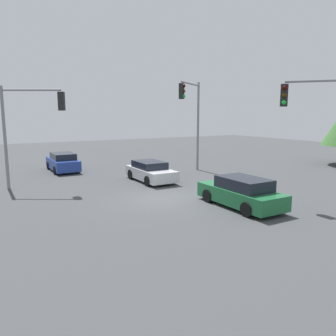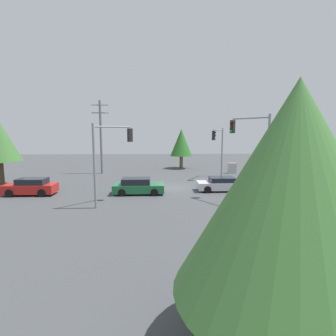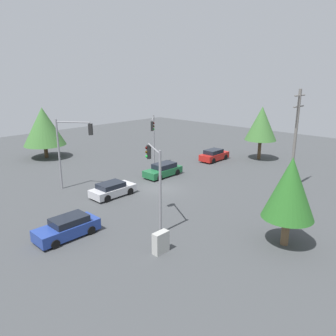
{
  "view_description": "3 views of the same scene",
  "coord_description": "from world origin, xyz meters",
  "px_view_note": "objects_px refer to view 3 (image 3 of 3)",
  "views": [
    {
      "loc": [
        14.6,
        -8.05,
        4.36
      ],
      "look_at": [
        -1.01,
        0.92,
        1.42
      ],
      "focal_mm": 35.0,
      "sensor_mm": 36.0,
      "label": 1
    },
    {
      "loc": [
        1.36,
        25.58,
        5.54
      ],
      "look_at": [
        0.34,
        -1.6,
        1.76
      ],
      "focal_mm": 28.0,
      "sensor_mm": 36.0,
      "label": 2
    },
    {
      "loc": [
        -21.49,
        -21.68,
        10.77
      ],
      "look_at": [
        0.74,
        -0.52,
        2.03
      ],
      "focal_mm": 35.0,
      "sensor_mm": 36.0,
      "label": 3
    }
  ],
  "objects_px": {
    "sedan_green": "(163,170)",
    "electrical_cabinet": "(161,242)",
    "sedan_red": "(214,155)",
    "sedan_blue": "(68,228)",
    "sedan_silver": "(112,189)",
    "traffic_signal_main": "(155,172)",
    "traffic_signal_aux": "(71,143)",
    "traffic_signal_cross": "(153,133)"
  },
  "relations": [
    {
      "from": "sedan_blue",
      "to": "sedan_green",
      "type": "relative_size",
      "value": 0.97
    },
    {
      "from": "sedan_silver",
      "to": "electrical_cabinet",
      "type": "bearing_deg",
      "value": -21.43
    },
    {
      "from": "sedan_red",
      "to": "traffic_signal_aux",
      "type": "relative_size",
      "value": 0.64
    },
    {
      "from": "sedan_green",
      "to": "traffic_signal_main",
      "type": "bearing_deg",
      "value": 131.7
    },
    {
      "from": "sedan_silver",
      "to": "traffic_signal_aux",
      "type": "distance_m",
      "value": 5.98
    },
    {
      "from": "sedan_silver",
      "to": "sedan_green",
      "type": "xyz_separation_m",
      "value": [
        7.64,
        0.95,
        0.05
      ]
    },
    {
      "from": "electrical_cabinet",
      "to": "traffic_signal_cross",
      "type": "bearing_deg",
      "value": 47.32
    },
    {
      "from": "sedan_green",
      "to": "traffic_signal_cross",
      "type": "bearing_deg",
      "value": -27.98
    },
    {
      "from": "sedan_blue",
      "to": "traffic_signal_cross",
      "type": "bearing_deg",
      "value": -62.6
    },
    {
      "from": "sedan_silver",
      "to": "sedan_red",
      "type": "bearing_deg",
      "value": 93.12
    },
    {
      "from": "traffic_signal_aux",
      "to": "traffic_signal_cross",
      "type": "bearing_deg",
      "value": 55.92
    },
    {
      "from": "sedan_blue",
      "to": "traffic_signal_cross",
      "type": "relative_size",
      "value": 0.71
    },
    {
      "from": "traffic_signal_aux",
      "to": "electrical_cabinet",
      "type": "distance_m",
      "value": 15.24
    },
    {
      "from": "sedan_red",
      "to": "sedan_blue",
      "type": "height_order",
      "value": "sedan_red"
    },
    {
      "from": "traffic_signal_cross",
      "to": "electrical_cabinet",
      "type": "xyz_separation_m",
      "value": [
        -13.47,
        -14.61,
        -3.49
      ]
    },
    {
      "from": "sedan_red",
      "to": "traffic_signal_cross",
      "type": "xyz_separation_m",
      "value": [
        -7.65,
        3.41,
        3.47
      ]
    },
    {
      "from": "sedan_green",
      "to": "sedan_blue",
      "type": "bearing_deg",
      "value": 109.29
    },
    {
      "from": "sedan_green",
      "to": "traffic_signal_aux",
      "type": "bearing_deg",
      "value": 70.11
    },
    {
      "from": "sedan_green",
      "to": "electrical_cabinet",
      "type": "height_order",
      "value": "sedan_green"
    },
    {
      "from": "sedan_green",
      "to": "sedan_silver",
      "type": "bearing_deg",
      "value": 97.11
    },
    {
      "from": "sedan_blue",
      "to": "traffic_signal_main",
      "type": "bearing_deg",
      "value": -118.36
    },
    {
      "from": "sedan_green",
      "to": "traffic_signal_cross",
      "type": "xyz_separation_m",
      "value": [
        1.8,
        3.39,
        3.49
      ]
    },
    {
      "from": "sedan_silver",
      "to": "sedan_red",
      "type": "relative_size",
      "value": 0.96
    },
    {
      "from": "sedan_red",
      "to": "sedan_green",
      "type": "xyz_separation_m",
      "value": [
        -9.45,
        0.02,
        -0.03
      ]
    },
    {
      "from": "sedan_red",
      "to": "traffic_signal_main",
      "type": "bearing_deg",
      "value": -66.46
    },
    {
      "from": "sedan_silver",
      "to": "traffic_signal_aux",
      "type": "relative_size",
      "value": 0.62
    },
    {
      "from": "sedan_red",
      "to": "sedan_blue",
      "type": "xyz_separation_m",
      "value": [
        -24.05,
        -5.09,
        -0.03
      ]
    },
    {
      "from": "sedan_blue",
      "to": "sedan_red",
      "type": "bearing_deg",
      "value": -78.05
    },
    {
      "from": "sedan_red",
      "to": "traffic_signal_main",
      "type": "distance_m",
      "value": 20.49
    },
    {
      "from": "sedan_silver",
      "to": "sedan_red",
      "type": "height_order",
      "value": "sedan_red"
    },
    {
      "from": "traffic_signal_main",
      "to": "traffic_signal_cross",
      "type": "height_order",
      "value": "traffic_signal_cross"
    },
    {
      "from": "sedan_green",
      "to": "electrical_cabinet",
      "type": "bearing_deg",
      "value": 133.86
    },
    {
      "from": "traffic_signal_cross",
      "to": "sedan_red",
      "type": "bearing_deg",
      "value": 112.93
    },
    {
      "from": "sedan_blue",
      "to": "traffic_signal_aux",
      "type": "relative_size",
      "value": 0.64
    },
    {
      "from": "sedan_green",
      "to": "traffic_signal_aux",
      "type": "relative_size",
      "value": 0.66
    },
    {
      "from": "traffic_signal_main",
      "to": "electrical_cabinet",
      "type": "bearing_deg",
      "value": 170.9
    },
    {
      "from": "sedan_green",
      "to": "traffic_signal_main",
      "type": "xyz_separation_m",
      "value": [
        -9.08,
        -8.09,
        3.41
      ]
    },
    {
      "from": "electrical_cabinet",
      "to": "traffic_signal_main",
      "type": "bearing_deg",
      "value": 50.36
    },
    {
      "from": "sedan_blue",
      "to": "traffic_signal_aux",
      "type": "height_order",
      "value": "traffic_signal_aux"
    },
    {
      "from": "sedan_red",
      "to": "sedan_blue",
      "type": "relative_size",
      "value": 1.0
    },
    {
      "from": "sedan_red",
      "to": "traffic_signal_aux",
      "type": "bearing_deg",
      "value": -100.1
    },
    {
      "from": "sedan_silver",
      "to": "traffic_signal_main",
      "type": "bearing_deg",
      "value": -11.4
    }
  ]
}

